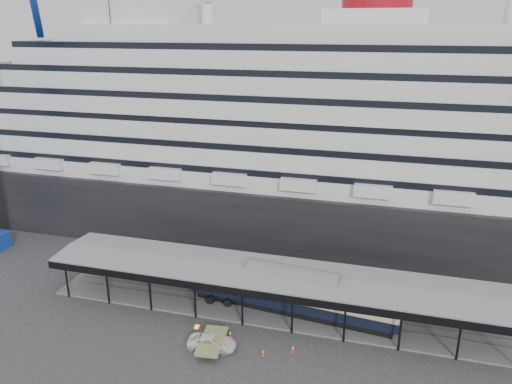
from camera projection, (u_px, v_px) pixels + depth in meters
ground at (265, 333)px, 55.85m from camera, size 200.00×200.00×0.00m
cruise_ship at (317, 120)px, 79.15m from camera, size 130.00×30.00×43.90m
platform_canopy at (275, 293)px, 59.65m from camera, size 56.00×9.18×5.30m
port_truck at (212, 342)px, 53.07m from camera, size 5.43×2.96×1.44m
pullman_carriage at (292, 291)px, 58.94m from camera, size 25.28×5.86×24.62m
traffic_cone_left at (263, 352)px, 52.03m from camera, size 0.42×0.42×0.71m
traffic_cone_mid at (230, 334)px, 55.05m from camera, size 0.49×0.49×0.79m
traffic_cone_right at (293, 348)px, 52.61m from camera, size 0.46×0.46×0.79m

